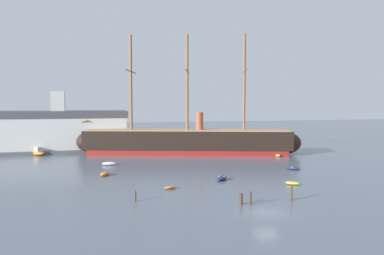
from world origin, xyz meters
The scene contains 17 objects.
ground_plane centered at (0.00, 0.00, 0.00)m, with size 400.00×400.00×0.00m, color slate.
tall_ship centered at (3.78, 48.62, 3.02)m, with size 55.74×22.45×27.69m.
dinghy_foreground_left centered at (-7.68, 13.84, 0.21)m, with size 1.93×1.26×0.42m.
dinghy_foreground_right centered at (10.07, 11.82, 0.25)m, with size 2.18×2.05×0.49m.
dinghy_near_centre centered at (1.21, 17.57, 0.33)m, with size 2.79×2.86×0.66m.
dinghy_mid_left centered at (-15.98, 26.22, 0.32)m, with size 2.19×2.92×0.63m.
dinghy_mid_right centered at (16.62, 23.01, 0.29)m, with size 2.39×2.53×0.57m.
dinghy_alongside_bow centered at (-14.78, 36.72, 0.32)m, with size 2.85×1.68×0.63m.
dinghy_alongside_stern centered at (22.14, 39.01, 0.26)m, with size 1.12×2.28×0.53m.
motorboat_far_left centered at (-29.76, 55.23, 0.66)m, with size 4.25×4.64×1.87m.
motorboat_far_right centered at (29.00, 53.37, 0.59)m, with size 3.57×4.22×1.67m.
sailboat_distant_centre centered at (3.44, 65.89, 0.43)m, with size 2.16×4.08×5.09m.
mooring_piling_nearest centered at (-1.34, 3.77, 0.65)m, with size 0.41×0.41×1.31m, color #423323.
mooring_piling_left_pair centered at (5.26, 3.86, 0.91)m, with size 0.29×0.29×1.82m, color #4C3D2D.
mooring_piling_right_pair centered at (-0.38, 3.25, 0.79)m, with size 0.25×0.25×1.57m, color #423323.
mooring_piling_midwater centered at (-13.11, 8.45, 0.63)m, with size 0.24×0.24×1.26m, color #4C3D2D.
dockside_warehouse_left centered at (-29.51, 62.16, 4.97)m, with size 44.10×14.28×14.74m.
Camera 1 is at (-18.37, -36.87, 11.81)m, focal length 35.49 mm.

